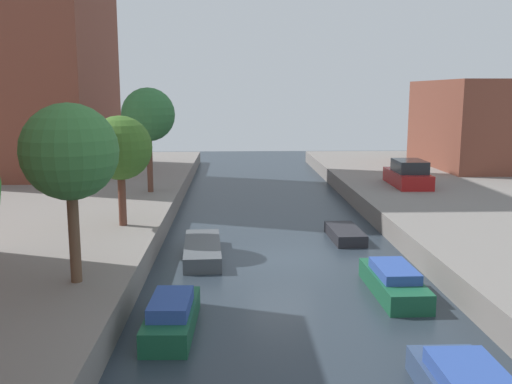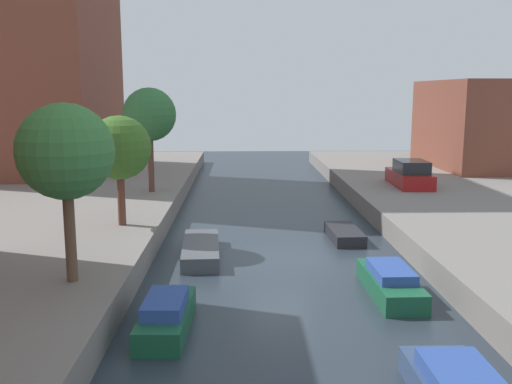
% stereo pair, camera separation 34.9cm
% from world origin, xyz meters
% --- Properties ---
extents(ground_plane, '(84.00, 84.00, 0.00)m').
position_xyz_m(ground_plane, '(0.00, 0.00, 0.00)').
color(ground_plane, '#28333D').
extents(low_block_right, '(10.00, 11.46, 6.41)m').
position_xyz_m(low_block_right, '(18.00, 20.69, 4.20)').
color(low_block_right, brown).
rests_on(low_block_right, quay_right).
extents(street_tree_1, '(2.79, 2.79, 5.26)m').
position_xyz_m(street_tree_1, '(-6.56, -5.27, 4.83)').
color(street_tree_1, brown).
rests_on(street_tree_1, quay_left).
extents(street_tree_2, '(2.66, 2.66, 4.61)m').
position_xyz_m(street_tree_2, '(-6.56, 1.99, 4.25)').
color(street_tree_2, brown).
rests_on(street_tree_2, quay_left).
extents(street_tree_3, '(2.95, 2.95, 5.80)m').
position_xyz_m(street_tree_3, '(-6.56, 10.16, 5.29)').
color(street_tree_3, brown).
rests_on(street_tree_3, quay_left).
extents(parked_car, '(2.00, 4.54, 1.57)m').
position_xyz_m(parked_car, '(8.57, 11.69, 1.65)').
color(parked_car, maroon).
rests_on(parked_car, quay_right).
extents(moored_boat_left_2, '(1.36, 3.62, 1.03)m').
position_xyz_m(moored_boat_left_2, '(-3.62, -6.65, 0.44)').
color(moored_boat_left_2, '#195638').
rests_on(moored_boat_left_2, ground_plane).
extents(moored_boat_left_3, '(1.65, 4.67, 0.58)m').
position_xyz_m(moored_boat_left_3, '(-3.15, 0.53, 0.29)').
color(moored_boat_left_3, '#4C5156').
rests_on(moored_boat_left_3, ground_plane).
extents(moored_boat_right_2, '(1.42, 4.00, 0.97)m').
position_xyz_m(moored_boat_right_2, '(3.34, -4.00, 0.41)').
color(moored_boat_right_2, '#195638').
rests_on(moored_boat_right_2, ground_plane).
extents(moored_boat_right_3, '(1.40, 3.13, 0.51)m').
position_xyz_m(moored_boat_right_3, '(3.12, 3.04, 0.25)').
color(moored_boat_right_3, '#232328').
rests_on(moored_boat_right_3, ground_plane).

